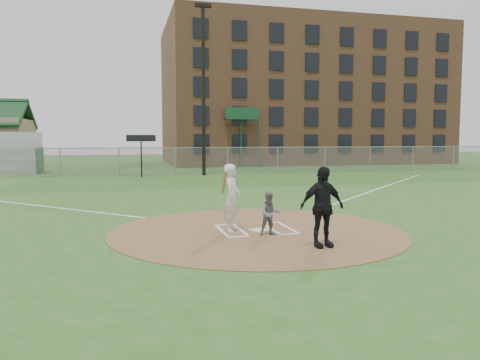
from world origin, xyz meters
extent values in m
plane|color=#2D5A1F|center=(0.00, 0.00, 0.00)|extent=(140.00, 140.00, 0.00)
cylinder|color=brown|center=(0.00, 0.00, 0.01)|extent=(8.40, 8.40, 0.02)
cube|color=white|center=(0.06, -0.07, 0.04)|extent=(0.61, 0.61, 0.03)
cube|color=white|center=(9.00, 9.00, 0.01)|extent=(17.04, 17.04, 0.01)
imported|color=slate|center=(0.16, -0.74, 0.61)|extent=(0.59, 0.47, 1.19)
imported|color=black|center=(0.96, -2.37, 1.00)|extent=(1.19, 0.59, 1.96)
cube|color=white|center=(-1.00, 0.15, 0.03)|extent=(0.08, 1.80, 0.01)
cube|color=white|center=(-0.45, 0.15, 0.03)|extent=(0.08, 1.80, 0.01)
cube|color=white|center=(-0.72, 1.05, 0.03)|extent=(0.62, 0.08, 0.01)
cube|color=white|center=(-0.72, -0.75, 0.03)|extent=(0.62, 0.08, 0.01)
cube|color=white|center=(1.00, 0.15, 0.03)|extent=(0.08, 1.80, 0.01)
cube|color=white|center=(0.45, 0.15, 0.03)|extent=(0.08, 1.80, 0.01)
cube|color=white|center=(0.72, 1.05, 0.03)|extent=(0.62, 0.08, 0.01)
cube|color=white|center=(0.72, -0.75, 0.03)|extent=(0.62, 0.08, 0.01)
imported|color=silver|center=(-0.72, 0.07, 0.98)|extent=(0.72, 0.83, 1.91)
cylinder|color=olive|center=(-1.02, -0.33, 1.45)|extent=(0.07, 0.60, 0.70)
cube|color=slate|center=(0.00, 22.00, 1.00)|extent=(56.00, 0.03, 2.00)
cube|color=gray|center=(0.00, 22.00, 2.00)|extent=(56.00, 0.06, 0.06)
cube|color=gray|center=(0.00, 22.00, 1.00)|extent=(56.08, 0.08, 2.00)
cube|color=#194728|center=(-10.00, 26.20, 1.00)|extent=(0.08, 3.20, 2.00)
cube|color=#8E593D|center=(16.00, 38.00, 7.50)|extent=(30.00, 16.00, 15.00)
cube|color=black|center=(15.90, 29.94, 7.40)|extent=(26.60, 0.10, 12.20)
cube|color=#194728|center=(7.00, 29.34, 4.50)|extent=(3.20, 1.00, 0.15)
cube|color=#194728|center=(7.00, 29.84, 2.25)|extent=(0.12, 0.12, 4.50)
cube|color=#194728|center=(8.50, 28.89, 2.25)|extent=(0.12, 0.12, 4.50)
cube|color=#194728|center=(7.00, 29.34, 5.05)|extent=(3.20, 0.08, 1.00)
cylinder|color=black|center=(2.00, 21.00, 6.00)|extent=(0.26, 0.26, 12.00)
cube|color=black|center=(2.00, 21.00, 12.10)|extent=(1.20, 0.30, 0.25)
cylinder|color=black|center=(-2.50, 20.20, 1.30)|extent=(0.10, 0.10, 2.60)
cube|color=black|center=(-2.50, 20.20, 2.70)|extent=(2.00, 0.10, 0.45)
camera|label=1|loc=(-3.66, -12.74, 2.63)|focal=35.00mm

